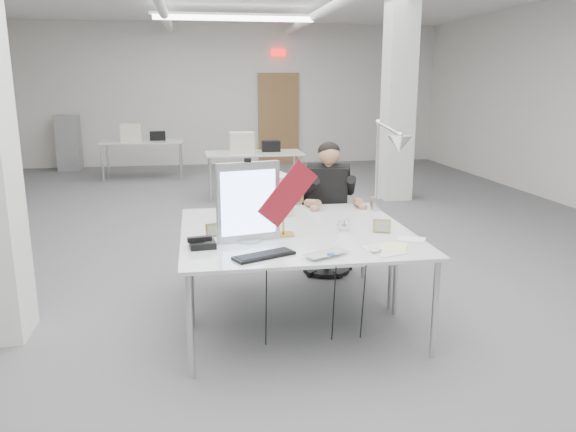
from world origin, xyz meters
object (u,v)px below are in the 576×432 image
object	(u,v)px
desk_main	(306,247)
monitor	(248,202)
office_chair	(327,219)
seated_person	(329,187)
bankers_lamp	(283,213)
beige_monitor	(267,195)
laptop	(331,256)
architect_lamp	(386,171)
desk_phone	(203,244)

from	to	relation	value
desk_main	monitor	bearing A→B (deg)	153.73
desk_main	monitor	distance (m)	0.54
office_chair	seated_person	bearing A→B (deg)	-75.90
seated_person	bankers_lamp	world-z (taller)	seated_person
desk_main	beige_monitor	size ratio (longest dim) A/B	4.79
laptop	architect_lamp	world-z (taller)	architect_lamp
desk_main	desk_phone	xyz separation A→B (m)	(-0.74, 0.08, 0.04)
monitor	desk_phone	size ratio (longest dim) A/B	3.27
desk_main	bankers_lamp	xyz separation A→B (m)	(-0.12, 0.30, 0.19)
desk_main	bankers_lamp	size ratio (longest dim) A/B	5.05
seated_person	architect_lamp	world-z (taller)	architect_lamp
monitor	architect_lamp	bearing A→B (deg)	12.26
seated_person	laptop	xyz separation A→B (m)	(-0.41, -1.79, -0.13)
desk_main	seated_person	xyz separation A→B (m)	(0.52, 1.49, 0.16)
office_chair	bankers_lamp	size ratio (longest dim) A/B	3.16
desk_phone	monitor	bearing A→B (deg)	12.69
bankers_lamp	beige_monitor	bearing A→B (deg)	103.91
desk_main	architect_lamp	xyz separation A→B (m)	(0.85, 0.77, 0.42)
office_chair	architect_lamp	xyz separation A→B (m)	(0.33, -0.77, 0.60)
office_chair	seated_person	world-z (taller)	seated_person
seated_person	beige_monitor	size ratio (longest dim) A/B	2.62
office_chair	laptop	size ratio (longest dim) A/B	3.47
office_chair	desk_phone	size ratio (longest dim) A/B	6.24
seated_person	monitor	distance (m)	1.59
office_chair	seated_person	distance (m)	0.34
desk_main	monitor	world-z (taller)	monitor
bankers_lamp	seated_person	bearing A→B (deg)	72.97
bankers_lamp	office_chair	bearing A→B (deg)	73.95
seated_person	architect_lamp	bearing A→B (deg)	-51.15
monitor	architect_lamp	xyz separation A→B (m)	(1.24, 0.58, 0.11)
office_chair	laptop	distance (m)	1.90
bankers_lamp	architect_lamp	size ratio (longest dim) A/B	0.44
laptop	bankers_lamp	bearing A→B (deg)	82.93
bankers_lamp	beige_monitor	distance (m)	0.72
desk_main	office_chair	size ratio (longest dim) A/B	1.60
bankers_lamp	beige_monitor	size ratio (longest dim) A/B	0.95
office_chair	monitor	distance (m)	1.69
laptop	desk_phone	size ratio (longest dim) A/B	1.80
architect_lamp	office_chair	bearing A→B (deg)	128.91
office_chair	architect_lamp	world-z (taller)	architect_lamp
desk_main	bankers_lamp	bearing A→B (deg)	111.59
desk_main	laptop	size ratio (longest dim) A/B	5.54
monitor	architect_lamp	distance (m)	1.38
desk_phone	architect_lamp	world-z (taller)	architect_lamp
monitor	beige_monitor	xyz separation A→B (m)	(0.24, 0.82, -0.12)
desk_main	office_chair	distance (m)	1.63
office_chair	architect_lamp	bearing A→B (deg)	-52.59
beige_monitor	monitor	bearing A→B (deg)	-118.78
laptop	bankers_lamp	size ratio (longest dim) A/B	0.91
desk_phone	laptop	bearing A→B (deg)	-30.82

